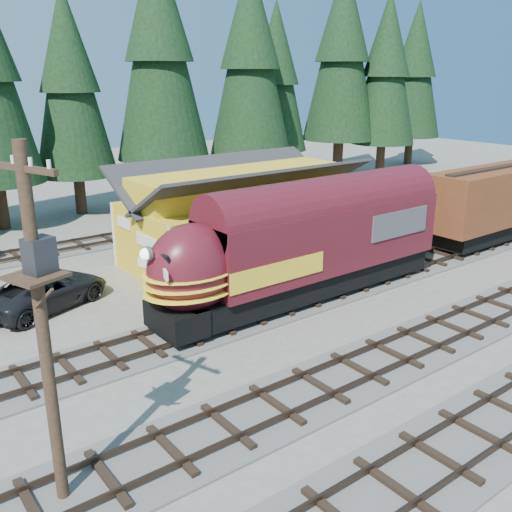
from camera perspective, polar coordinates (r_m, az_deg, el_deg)
ground at (r=24.05m, az=13.56°, el=-6.38°), size 120.00×120.00×0.00m
track_siding at (r=33.90m, az=19.16°, el=0.36°), size 68.00×3.20×0.33m
track_spur at (r=33.78m, az=-23.12°, el=-0.16°), size 32.00×3.20×0.33m
depot at (r=30.41m, az=-1.45°, el=5.10°), size 12.80×7.00×5.30m
conifer_backdrop at (r=45.07m, az=-5.15°, el=18.39°), size 78.78×20.92×17.11m
locomotive at (r=24.57m, az=4.12°, el=0.59°), size 14.96×2.97×4.07m
boxcar at (r=37.54m, az=23.87°, el=5.30°), size 13.09×2.80×4.11m
utility_pole at (r=13.01m, az=-20.63°, el=-5.21°), size 1.31×1.99×8.45m
pickup_truck_a at (r=26.07m, az=-20.28°, el=-3.27°), size 6.09×4.36×1.54m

